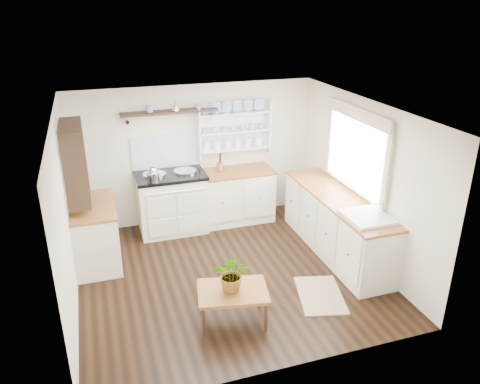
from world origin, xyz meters
The scene contains 19 objects.
floor centered at (0.00, 0.00, 0.00)m, with size 4.00×3.80×0.01m, color black.
wall_back centered at (0.00, 1.90, 1.15)m, with size 4.00×0.02×2.30m, color silver.
wall_right centered at (2.00, 0.00, 1.15)m, with size 0.02×3.80×2.30m, color silver.
wall_left centered at (-2.00, 0.00, 1.15)m, with size 0.02×3.80×2.30m, color silver.
ceiling centered at (0.00, 0.00, 2.30)m, with size 4.00×3.80×0.01m, color white.
window centered at (1.95, 0.15, 1.56)m, with size 0.08×1.55×1.22m.
aga_cooker centered at (-0.49, 1.57, 0.50)m, with size 1.10×0.76×1.01m.
back_cabinets centered at (0.60, 1.60, 0.46)m, with size 1.27×0.63×0.90m.
right_cabinets centered at (1.70, 0.10, 0.46)m, with size 0.62×2.43×0.90m.
belfast_sink centered at (1.70, -0.65, 0.80)m, with size 0.55×0.60×0.45m.
left_cabinets centered at (-1.70, 0.90, 0.46)m, with size 0.62×1.13×0.90m.
plate_rack centered at (0.65, 1.86, 1.56)m, with size 1.20×0.22×0.90m.
high_shelf centered at (-0.40, 1.78, 1.91)m, with size 1.50×0.29×0.16m.
left_shelving centered at (-1.84, 0.90, 1.55)m, with size 0.28×0.80×1.05m, color black.
kettle centered at (-0.77, 1.45, 1.05)m, with size 0.20×0.20×0.24m, color silver, non-canonical shape.
utensil_crock centered at (0.36, 1.68, 0.97)m, with size 0.11×0.11×0.12m, color #965537.
center_table centered at (-0.25, -1.00, 0.39)m, with size 0.90×0.72×0.44m.
potted_plant centered at (-0.25, -1.00, 0.65)m, with size 0.40×0.34×0.44m, color #3F7233.
floor_rug centered at (0.98, -0.86, 0.01)m, with size 0.55×0.85×0.02m, color #7C5E48.
Camera 1 is at (-1.57, -5.34, 3.57)m, focal length 35.00 mm.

